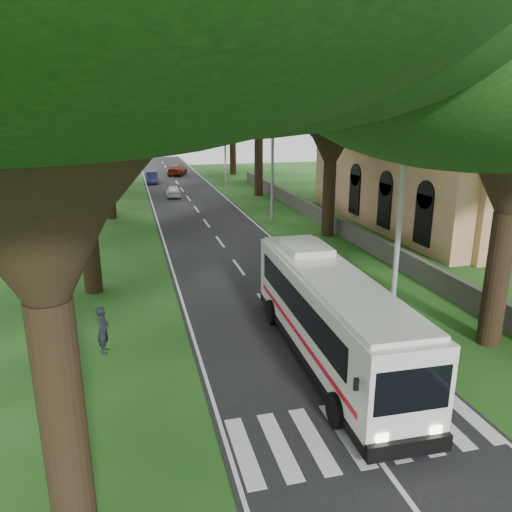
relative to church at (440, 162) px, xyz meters
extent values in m
plane|color=#194413|center=(-17.86, -21.55, -4.91)|extent=(140.00, 140.00, 0.00)
cube|color=black|center=(-17.86, 3.45, -4.90)|extent=(8.00, 120.00, 0.04)
cube|color=silver|center=(-17.86, -23.55, -4.91)|extent=(8.00, 3.00, 0.01)
cube|color=#383533|center=(-8.86, 2.45, -4.31)|extent=(0.35, 50.00, 1.20)
cube|color=tan|center=(0.14, 0.45, -1.71)|extent=(12.00, 22.00, 6.40)
pyramid|color=#595960|center=(0.14, 0.45, 3.69)|extent=(14.00, 24.00, 2.20)
cube|color=tan|center=(-2.86, -9.55, 0.09)|extent=(3.00, 3.00, 10.00)
cone|color=#595960|center=(-2.86, -9.55, 5.89)|extent=(4.00, 4.00, 1.60)
cylinder|color=gray|center=(-12.36, -15.55, -0.91)|extent=(0.24, 0.24, 8.00)
cube|color=gray|center=(-12.36, -15.55, 2.49)|extent=(1.60, 0.10, 0.10)
cube|color=gray|center=(-12.36, -15.55, 1.89)|extent=(1.20, 0.10, 0.10)
cylinder|color=gray|center=(-12.36, 4.45, -0.91)|extent=(0.24, 0.24, 8.00)
cube|color=gray|center=(-12.36, 4.45, 2.49)|extent=(1.60, 0.10, 0.10)
cube|color=gray|center=(-12.36, 4.45, 1.89)|extent=(1.20, 0.10, 0.10)
cylinder|color=gray|center=(-12.36, 24.45, -0.91)|extent=(0.24, 0.24, 8.00)
cube|color=gray|center=(-12.36, 24.45, 2.49)|extent=(1.60, 0.10, 0.10)
cube|color=gray|center=(-12.36, 24.45, 1.89)|extent=(1.20, 0.10, 0.10)
cylinder|color=black|center=(-25.36, -25.55, -2.11)|extent=(0.90, 0.90, 5.61)
cone|color=black|center=(-25.36, -25.55, 2.60)|extent=(3.20, 3.20, 3.80)
cylinder|color=black|center=(-25.86, -9.55, -1.86)|extent=(0.90, 0.90, 6.09)
cone|color=black|center=(-25.86, -9.55, 3.08)|extent=(3.20, 3.20, 3.80)
ellipsoid|color=black|center=(-25.86, -9.55, 7.63)|extent=(15.56, 15.56, 6.54)
cylinder|color=black|center=(-25.36, 8.45, -2.15)|extent=(0.90, 0.90, 5.51)
cone|color=black|center=(-25.36, 8.45, 2.50)|extent=(3.20, 3.20, 3.80)
ellipsoid|color=black|center=(-25.36, 8.45, 6.33)|extent=(13.74, 13.74, 5.77)
cylinder|color=black|center=(-26.36, 26.45, -2.13)|extent=(0.90, 0.90, 5.56)
cone|color=black|center=(-26.36, 26.45, 2.55)|extent=(3.20, 3.20, 3.80)
ellipsoid|color=black|center=(-26.36, 26.45, 6.45)|extent=(14.37, 14.37, 6.04)
cylinder|color=black|center=(-10.36, -19.55, -2.27)|extent=(0.90, 0.90, 5.27)
cylinder|color=black|center=(-9.86, -1.55, -2.28)|extent=(0.90, 0.90, 5.26)
cone|color=black|center=(-9.86, -1.55, 2.25)|extent=(3.20, 3.20, 3.80)
ellipsoid|color=black|center=(-9.86, -1.55, 5.78)|extent=(12.55, 12.55, 5.27)
cylinder|color=black|center=(-10.36, 16.45, -2.02)|extent=(0.90, 0.90, 5.77)
cone|color=black|center=(-10.36, 16.45, 2.77)|extent=(3.20, 3.20, 3.80)
ellipsoid|color=black|center=(-10.36, 16.45, 6.92)|extent=(13.42, 13.42, 5.64)
cylinder|color=black|center=(-9.36, 34.45, -2.23)|extent=(0.90, 0.90, 5.37)
cone|color=black|center=(-9.36, 34.45, 2.36)|extent=(3.20, 3.20, 3.80)
ellipsoid|color=black|center=(-9.36, 34.45, 6.02)|extent=(14.84, 14.84, 6.23)
cube|color=silver|center=(-17.06, -19.27, -3.07)|extent=(2.71, 11.55, 2.83)
cube|color=black|center=(-17.06, -18.99, -2.66)|extent=(2.71, 9.45, 1.05)
cube|color=black|center=(-17.06, -19.27, -4.43)|extent=(2.75, 11.60, 0.34)
cube|color=red|center=(-17.06, -19.27, -3.71)|extent=(2.73, 10.41, 0.17)
cube|color=silver|center=(-17.06, -19.27, -1.60)|extent=(2.50, 10.97, 0.17)
cylinder|color=black|center=(-18.36, -23.07, -4.38)|extent=(0.36, 1.06, 1.05)
cylinder|color=black|center=(-15.97, -23.14, -4.38)|extent=(0.36, 1.06, 1.05)
cylinder|color=black|center=(-18.16, -15.60, -4.38)|extent=(0.36, 1.06, 1.05)
cylinder|color=black|center=(-15.77, -15.67, -4.38)|extent=(0.36, 1.06, 1.05)
imported|color=silver|center=(-19.28, 17.66, -4.26)|extent=(1.57, 3.66, 1.23)
imported|color=navy|center=(-20.86, 28.69, -4.21)|extent=(1.55, 4.11, 1.34)
imported|color=maroon|center=(-17.06, 35.64, -4.18)|extent=(3.46, 5.23, 1.41)
imported|color=black|center=(-25.09, -16.53, -3.98)|extent=(0.55, 0.74, 1.85)
camera|label=1|loc=(-23.79, -34.72, 4.05)|focal=35.00mm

